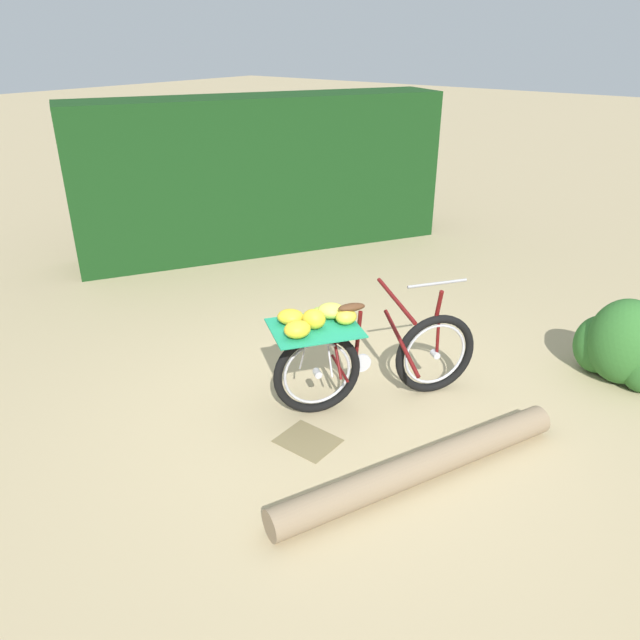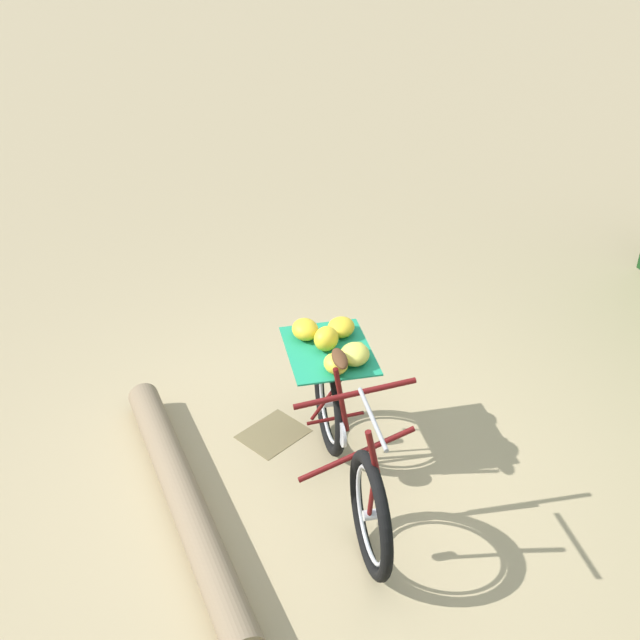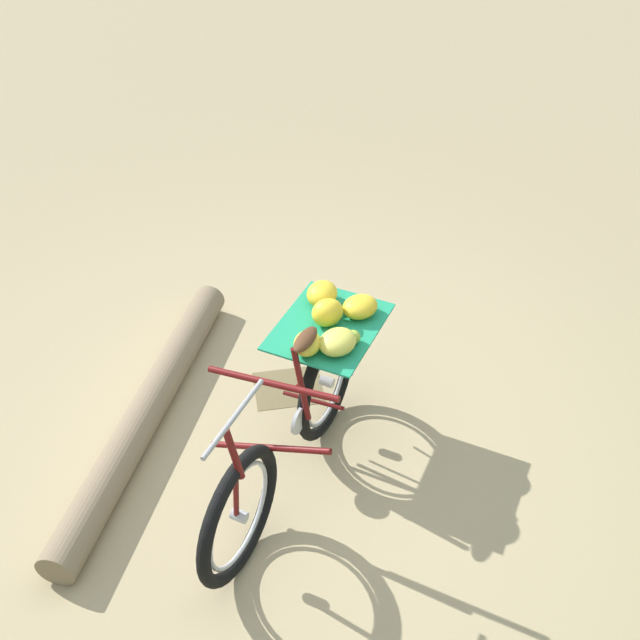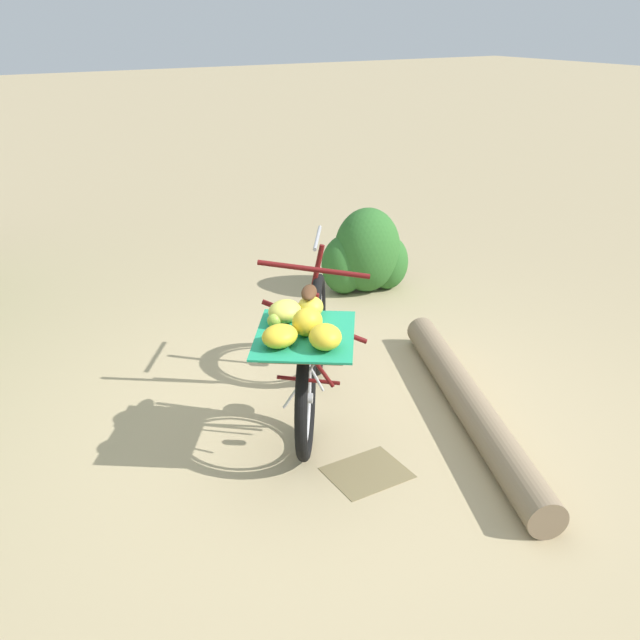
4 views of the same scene
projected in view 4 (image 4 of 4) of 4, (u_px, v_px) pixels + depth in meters
The scene contains 5 objects.
ground_plane at pixel (327, 427), 4.51m from camera, with size 60.00×60.00×0.00m, color tan.
bicycle at pixel (310, 349), 4.42m from camera, with size 1.26×1.63×1.03m.
fallen_log at pixel (470, 404), 4.56m from camera, with size 0.22×0.22×2.33m, color #7F6B51.
shrub_cluster at pixel (366, 255), 6.58m from camera, with size 0.83×0.57×0.79m.
leaf_litter_patch at pixel (367, 472), 4.06m from camera, with size 0.44×0.36×0.01m, color olive.
Camera 4 is at (-2.02, -3.30, 2.41)m, focal length 40.08 mm.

